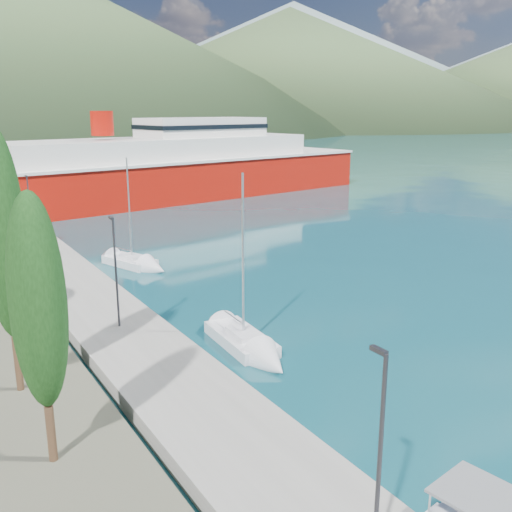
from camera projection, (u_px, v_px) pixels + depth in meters
quay at (64, 279)px, 41.47m from camera, size 5.00×88.00×0.80m
hills_far at (59, 43)px, 584.57m from camera, size 1480.00×900.00×180.00m
hills_near at (92, 50)px, 368.64m from camera, size 1010.00×520.00×115.00m
lamp_posts at (110, 265)px, 31.26m from camera, size 0.15×43.26×6.06m
sailboat_near at (256, 351)px, 29.35m from camera, size 2.57×7.18×10.13m
sailboat_mid at (143, 265)px, 45.44m from camera, size 4.08×6.79×9.52m
ferry at (166, 171)px, 80.02m from camera, size 65.53×22.59×12.76m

